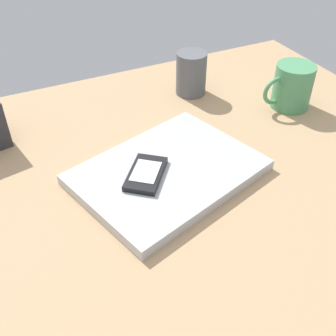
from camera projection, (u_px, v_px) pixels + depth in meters
The scene contains 5 objects.
desk_surface at pixel (144, 177), 76.44cm from camera, with size 120.00×80.00×3.00cm, color tan.
laptop_closed at pixel (168, 172), 73.66cm from camera, with size 31.39×23.07×2.05cm, color #B7BABC.
cell_phone_on_laptop at pixel (146, 174), 70.94cm from camera, with size 10.37×10.94×1.12cm.
pen_cup at pixel (191, 73), 95.46cm from camera, with size 7.01×7.01×9.94cm, color #595B60.
coffee_mug at pixel (292, 87), 90.59cm from camera, with size 12.10×8.49×9.84cm.
Camera 1 is at (21.63, 54.32, 50.97)cm, focal length 44.04 mm.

